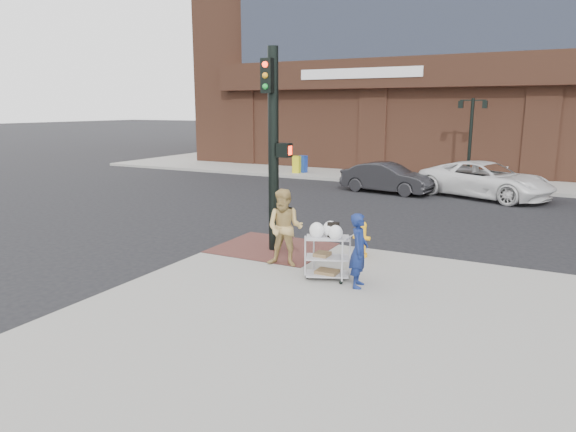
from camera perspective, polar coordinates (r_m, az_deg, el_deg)
The scene contains 13 objects.
ground at distance 12.35m, azimuth -1.32°, elevation -5.58°, with size 220.00×220.00×0.00m, color black.
brick_curb_ramp at distance 13.33m, azimuth -1.73°, elevation -3.54°, with size 2.80×2.40×0.01m, color #4F2725.
lamp_post at distance 26.60m, azimuth 19.65°, elevation 8.92°, with size 1.32×0.22×4.00m.
parking_sign at distance 29.12m, azimuth -1.89°, elevation 7.11°, with size 0.05×0.05×2.20m, color black.
traffic_signal_pole at distance 12.71m, azimuth -1.60°, elevation 7.95°, with size 0.61×0.51×5.00m.
woman_blue at distance 10.41m, azimuth 7.89°, elevation -3.82°, with size 0.55×0.36×1.52m, color navy.
pedestrian_tan at distance 11.64m, azimuth -0.34°, elevation -1.34°, with size 0.87×0.67×1.78m, color tan.
sedan_dark at distance 23.20m, azimuth 10.92°, elevation 4.19°, with size 1.41×4.03×1.33m, color black.
minivan_white at distance 23.00m, azimuth 21.09°, elevation 3.76°, with size 2.50×5.42×1.51m, color white.
utility_cart at distance 10.86m, azimuth 4.42°, elevation -4.16°, with size 1.01×0.80×1.24m.
fire_hydrant at distance 12.59m, azimuth 8.18°, elevation -2.48°, with size 0.42×0.29×0.89m.
newsbox_yellow at distance 28.55m, azimuth 0.97°, elevation 5.75°, with size 0.39×0.36×0.94m, color gold.
newsbox_blue at distance 28.78m, azimuth 1.67°, elevation 5.80°, with size 0.39×0.36×0.94m, color navy.
Camera 1 is at (5.65, -10.32, 3.73)m, focal length 32.00 mm.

